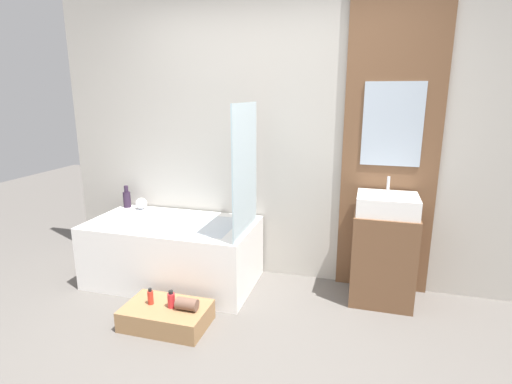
{
  "coord_description": "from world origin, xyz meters",
  "views": [
    {
      "loc": [
        0.82,
        -1.94,
        1.71
      ],
      "look_at": [
        0.08,
        0.68,
        1.02
      ],
      "focal_mm": 28.0,
      "sensor_mm": 36.0,
      "label": 1
    }
  ],
  "objects_px": {
    "vase_tall_dark": "(127,198)",
    "vase_round_light": "(141,203)",
    "bottle_soap_primary": "(150,297)",
    "bathtub": "(173,252)",
    "sink": "(387,204)",
    "wooden_step_bench": "(167,316)",
    "bottle_soap_secondary": "(171,300)"
  },
  "relations": [
    {
      "from": "bathtub",
      "to": "sink",
      "type": "distance_m",
      "value": 1.92
    },
    {
      "from": "wooden_step_bench",
      "to": "bottle_soap_primary",
      "type": "relative_size",
      "value": 4.92
    },
    {
      "from": "sink",
      "to": "bottle_soap_secondary",
      "type": "relative_size",
      "value": 3.51
    },
    {
      "from": "bathtub",
      "to": "bottle_soap_secondary",
      "type": "xyz_separation_m",
      "value": [
        0.33,
        -0.68,
        -0.07
      ]
    },
    {
      "from": "bottle_soap_secondary",
      "to": "vase_round_light",
      "type": "bearing_deg",
      "value": 129.89
    },
    {
      "from": "bottle_soap_primary",
      "to": "sink",
      "type": "bearing_deg",
      "value": 26.68
    },
    {
      "from": "bathtub",
      "to": "bottle_soap_primary",
      "type": "xyz_separation_m",
      "value": [
        0.16,
        -0.68,
        -0.08
      ]
    },
    {
      "from": "wooden_step_bench",
      "to": "sink",
      "type": "bearing_deg",
      "value": 28.51
    },
    {
      "from": "bathtub",
      "to": "sink",
      "type": "xyz_separation_m",
      "value": [
        1.83,
        0.16,
        0.55
      ]
    },
    {
      "from": "wooden_step_bench",
      "to": "vase_round_light",
      "type": "bearing_deg",
      "value": 128.22
    },
    {
      "from": "vase_tall_dark",
      "to": "vase_round_light",
      "type": "distance_m",
      "value": 0.18
    },
    {
      "from": "sink",
      "to": "vase_round_light",
      "type": "xyz_separation_m",
      "value": [
        -2.31,
        0.13,
        -0.21
      ]
    },
    {
      "from": "vase_tall_dark",
      "to": "bottle_soap_primary",
      "type": "height_order",
      "value": "vase_tall_dark"
    },
    {
      "from": "vase_tall_dark",
      "to": "bottle_soap_secondary",
      "type": "height_order",
      "value": "vase_tall_dark"
    },
    {
      "from": "sink",
      "to": "bottle_soap_primary",
      "type": "relative_size",
      "value": 3.7
    },
    {
      "from": "vase_round_light",
      "to": "bottle_soap_primary",
      "type": "bearing_deg",
      "value": -56.64
    },
    {
      "from": "bathtub",
      "to": "vase_round_light",
      "type": "xyz_separation_m",
      "value": [
        -0.48,
        0.29,
        0.34
      ]
    },
    {
      "from": "sink",
      "to": "vase_round_light",
      "type": "height_order",
      "value": "sink"
    },
    {
      "from": "sink",
      "to": "bathtub",
      "type": "bearing_deg",
      "value": -174.89
    },
    {
      "from": "vase_tall_dark",
      "to": "vase_round_light",
      "type": "height_order",
      "value": "vase_tall_dark"
    },
    {
      "from": "wooden_step_bench",
      "to": "bottle_soap_secondary",
      "type": "height_order",
      "value": "bottle_soap_secondary"
    },
    {
      "from": "vase_tall_dark",
      "to": "bottle_soap_secondary",
      "type": "bearing_deg",
      "value": -45.16
    },
    {
      "from": "sink",
      "to": "bottle_soap_primary",
      "type": "bearing_deg",
      "value": -153.32
    },
    {
      "from": "wooden_step_bench",
      "to": "vase_tall_dark",
      "type": "height_order",
      "value": "vase_tall_dark"
    },
    {
      "from": "wooden_step_bench",
      "to": "vase_round_light",
      "type": "height_order",
      "value": "vase_round_light"
    },
    {
      "from": "bathtub",
      "to": "sink",
      "type": "bearing_deg",
      "value": 5.11
    },
    {
      "from": "bathtub",
      "to": "vase_tall_dark",
      "type": "relative_size",
      "value": 6.7
    },
    {
      "from": "vase_tall_dark",
      "to": "bottle_soap_primary",
      "type": "relative_size",
      "value": 1.74
    },
    {
      "from": "sink",
      "to": "bottle_soap_primary",
      "type": "xyz_separation_m",
      "value": [
        -1.67,
        -0.84,
        -0.62
      ]
    },
    {
      "from": "bathtub",
      "to": "wooden_step_bench",
      "type": "xyz_separation_m",
      "value": [
        0.28,
        -0.68,
        -0.21
      ]
    },
    {
      "from": "bottle_soap_secondary",
      "to": "bottle_soap_primary",
      "type": "bearing_deg",
      "value": 180.0
    },
    {
      "from": "wooden_step_bench",
      "to": "bottle_soap_primary",
      "type": "distance_m",
      "value": 0.18
    }
  ]
}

